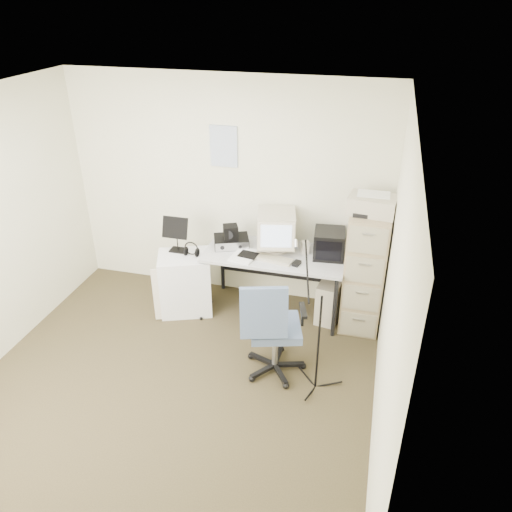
% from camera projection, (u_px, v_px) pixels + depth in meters
% --- Properties ---
extents(floor, '(3.60, 3.60, 0.01)m').
position_uv_depth(floor, '(172.00, 388.00, 4.58)').
color(floor, '#332C1B').
rests_on(floor, ground).
extents(ceiling, '(3.60, 3.60, 0.01)m').
position_uv_depth(ceiling, '(142.00, 111.00, 3.38)').
color(ceiling, white).
rests_on(ceiling, ground).
extents(wall_back, '(3.60, 0.02, 2.50)m').
position_uv_depth(wall_back, '(227.00, 191.00, 5.51)').
color(wall_back, beige).
rests_on(wall_back, ground).
extents(wall_front, '(3.60, 0.02, 2.50)m').
position_uv_depth(wall_front, '(8.00, 448.00, 2.45)').
color(wall_front, beige).
rests_on(wall_front, ground).
extents(wall_right, '(0.02, 3.60, 2.50)m').
position_uv_depth(wall_right, '(391.00, 301.00, 3.58)').
color(wall_right, beige).
rests_on(wall_right, ground).
extents(wall_calendar, '(0.30, 0.02, 0.44)m').
position_uv_depth(wall_calendar, '(224.00, 146.00, 5.26)').
color(wall_calendar, white).
rests_on(wall_calendar, wall_back).
extents(filing_cabinet, '(0.40, 0.60, 1.30)m').
position_uv_depth(filing_cabinet, '(365.00, 270.00, 5.18)').
color(filing_cabinet, tan).
rests_on(filing_cabinet, floor).
extents(printer, '(0.49, 0.37, 0.18)m').
position_uv_depth(printer, '(373.00, 205.00, 4.80)').
color(printer, '#B6AF93').
rests_on(printer, filing_cabinet).
extents(desk, '(1.50, 0.70, 0.73)m').
position_uv_depth(desk, '(274.00, 282.00, 5.50)').
color(desk, silver).
rests_on(desk, floor).
extents(crt_monitor, '(0.47, 0.49, 0.44)m').
position_uv_depth(crt_monitor, '(276.00, 231.00, 5.29)').
color(crt_monitor, '#B6AF93').
rests_on(crt_monitor, desk).
extents(crt_tv, '(0.35, 0.36, 0.29)m').
position_uv_depth(crt_tv, '(329.00, 244.00, 5.21)').
color(crt_tv, black).
rests_on(crt_tv, desk).
extents(desk_speaker, '(0.10, 0.10, 0.14)m').
position_uv_depth(desk_speaker, '(305.00, 247.00, 5.29)').
color(desk_speaker, beige).
rests_on(desk_speaker, desk).
extents(keyboard, '(0.44, 0.22, 0.02)m').
position_uv_depth(keyboard, '(273.00, 259.00, 5.19)').
color(keyboard, '#B6AF93').
rests_on(keyboard, desk).
extents(mouse, '(0.09, 0.12, 0.03)m').
position_uv_depth(mouse, '(297.00, 263.00, 5.10)').
color(mouse, black).
rests_on(mouse, desk).
extents(radio_receiver, '(0.44, 0.38, 0.11)m').
position_uv_depth(radio_receiver, '(231.00, 241.00, 5.45)').
color(radio_receiver, black).
rests_on(radio_receiver, desk).
extents(radio_speaker, '(0.20, 0.19, 0.15)m').
position_uv_depth(radio_speaker, '(231.00, 232.00, 5.36)').
color(radio_speaker, black).
rests_on(radio_speaker, radio_receiver).
extents(papers, '(0.29, 0.36, 0.02)m').
position_uv_depth(papers, '(245.00, 256.00, 5.25)').
color(papers, white).
rests_on(papers, desk).
extents(pc_tower, '(0.30, 0.53, 0.47)m').
position_uv_depth(pc_tower, '(331.00, 298.00, 5.47)').
color(pc_tower, '#B6AF93').
rests_on(pc_tower, floor).
extents(office_chair, '(0.73, 0.73, 1.02)m').
position_uv_depth(office_chair, '(275.00, 326.00, 4.55)').
color(office_chair, '#4D5E78').
rests_on(office_chair, floor).
extents(side_cart, '(0.67, 0.61, 0.68)m').
position_uv_depth(side_cart, '(186.00, 283.00, 5.53)').
color(side_cart, silver).
rests_on(side_cart, floor).
extents(music_stand, '(0.31, 0.21, 0.41)m').
position_uv_depth(music_stand, '(177.00, 234.00, 5.37)').
color(music_stand, black).
rests_on(music_stand, side_cart).
extents(headphones, '(0.22, 0.22, 0.03)m').
position_uv_depth(headphones, '(191.00, 251.00, 5.35)').
color(headphones, black).
rests_on(headphones, side_cart).
extents(mic_stand, '(0.02, 0.02, 1.29)m').
position_uv_depth(mic_stand, '(320.00, 329.00, 4.28)').
color(mic_stand, black).
rests_on(mic_stand, floor).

